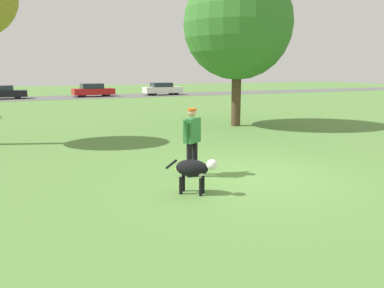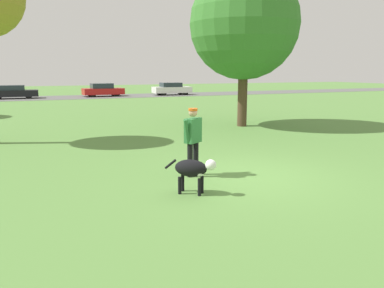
{
  "view_description": "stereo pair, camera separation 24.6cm",
  "coord_description": "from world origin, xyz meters",
  "px_view_note": "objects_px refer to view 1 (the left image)",
  "views": [
    {
      "loc": [
        -4.82,
        -7.28,
        2.46
      ],
      "look_at": [
        -1.47,
        -0.04,
        0.9
      ],
      "focal_mm": 35.0,
      "sensor_mm": 36.0,
      "label": 1
    },
    {
      "loc": [
        -4.6,
        -7.38,
        2.46
      ],
      "look_at": [
        -1.47,
        -0.04,
        0.9
      ],
      "focal_mm": 35.0,
      "sensor_mm": 36.0,
      "label": 2
    }
  ],
  "objects_px": {
    "parked_car_white": "(162,89)",
    "tree_near_right": "(238,25)",
    "frisbee": "(179,168)",
    "person": "(192,136)",
    "dog": "(194,169)",
    "parked_car_red": "(93,90)",
    "parked_car_black": "(2,92)"
  },
  "relations": [
    {
      "from": "parked_car_white",
      "to": "tree_near_right",
      "type": "bearing_deg",
      "value": -100.36
    },
    {
      "from": "frisbee",
      "to": "tree_near_right",
      "type": "xyz_separation_m",
      "value": [
        5.32,
        5.98,
        4.43
      ]
    },
    {
      "from": "tree_near_right",
      "to": "parked_car_white",
      "type": "height_order",
      "value": "tree_near_right"
    },
    {
      "from": "person",
      "to": "dog",
      "type": "distance_m",
      "value": 1.41
    },
    {
      "from": "tree_near_right",
      "to": "parked_car_red",
      "type": "distance_m",
      "value": 23.2
    },
    {
      "from": "person",
      "to": "frisbee",
      "type": "xyz_separation_m",
      "value": [
        -0.04,
        0.71,
        -0.94
      ]
    },
    {
      "from": "dog",
      "to": "parked_car_white",
      "type": "distance_m",
      "value": 31.96
    },
    {
      "from": "parked_car_black",
      "to": "parked_car_red",
      "type": "distance_m",
      "value": 7.96
    },
    {
      "from": "parked_car_white",
      "to": "dog",
      "type": "bearing_deg",
      "value": -107.62
    },
    {
      "from": "person",
      "to": "tree_near_right",
      "type": "bearing_deg",
      "value": 20.17
    },
    {
      "from": "dog",
      "to": "parked_car_red",
      "type": "height_order",
      "value": "parked_car_red"
    },
    {
      "from": "frisbee",
      "to": "tree_near_right",
      "type": "distance_m",
      "value": 9.15
    },
    {
      "from": "person",
      "to": "parked_car_red",
      "type": "xyz_separation_m",
      "value": [
        3.03,
        29.47,
        -0.33
      ]
    },
    {
      "from": "person",
      "to": "parked_car_black",
      "type": "height_order",
      "value": "person"
    },
    {
      "from": "parked_car_red",
      "to": "tree_near_right",
      "type": "bearing_deg",
      "value": -87.05
    },
    {
      "from": "person",
      "to": "parked_car_black",
      "type": "bearing_deg",
      "value": 67.98
    },
    {
      "from": "person",
      "to": "frisbee",
      "type": "bearing_deg",
      "value": 61.45
    },
    {
      "from": "tree_near_right",
      "to": "parked_car_red",
      "type": "bearing_deg",
      "value": 95.66
    },
    {
      "from": "parked_car_red",
      "to": "parked_car_white",
      "type": "relative_size",
      "value": 1.0
    },
    {
      "from": "frisbee",
      "to": "tree_near_right",
      "type": "relative_size",
      "value": 0.03
    },
    {
      "from": "frisbee",
      "to": "tree_near_right",
      "type": "bearing_deg",
      "value": 48.33
    },
    {
      "from": "parked_car_black",
      "to": "parked_car_red",
      "type": "xyz_separation_m",
      "value": [
        7.96,
        -0.07,
        0.03
      ]
    },
    {
      "from": "parked_car_red",
      "to": "parked_car_white",
      "type": "height_order",
      "value": "parked_car_white"
    },
    {
      "from": "dog",
      "to": "parked_car_white",
      "type": "bearing_deg",
      "value": 110.46
    },
    {
      "from": "frisbee",
      "to": "parked_car_red",
      "type": "height_order",
      "value": "parked_car_red"
    },
    {
      "from": "frisbee",
      "to": "parked_car_black",
      "type": "bearing_deg",
      "value": 99.64
    },
    {
      "from": "parked_car_black",
      "to": "parked_car_white",
      "type": "relative_size",
      "value": 1.05
    },
    {
      "from": "dog",
      "to": "tree_near_right",
      "type": "bearing_deg",
      "value": 93.45
    },
    {
      "from": "tree_near_right",
      "to": "person",
      "type": "bearing_deg",
      "value": -128.32
    },
    {
      "from": "person",
      "to": "parked_car_red",
      "type": "bearing_deg",
      "value": 52.63
    },
    {
      "from": "dog",
      "to": "parked_car_white",
      "type": "height_order",
      "value": "parked_car_white"
    },
    {
      "from": "dog",
      "to": "parked_car_black",
      "type": "relative_size",
      "value": 0.22
    }
  ]
}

